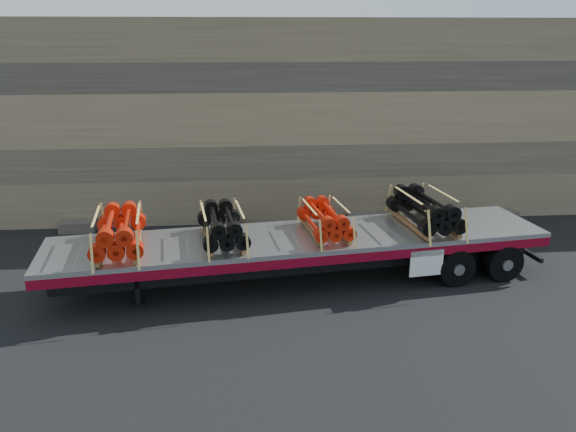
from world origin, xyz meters
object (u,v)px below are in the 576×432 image
trailer (301,258)px  bundle_front (119,232)px  bundle_midrear (325,220)px  bundle_rear (425,211)px  bundle_midfront (222,226)px

trailer → bundle_front: 4.81m
trailer → bundle_midrear: bearing=0.0°
bundle_front → bundle_midrear: (5.29, 0.70, -0.06)m
bundle_front → bundle_rear: bearing=0.0°
bundle_front → bundle_rear: 8.22m
bundle_front → bundle_midfront: bundle_front is taller
trailer → bundle_midrear: 1.24m
bundle_midfront → bundle_front: bearing=-180.0°
bundle_midrear → bundle_rear: bundle_rear is taller
bundle_midfront → bundle_rear: size_ratio=0.90×
trailer → bundle_front: bearing=-180.0°
bundle_midrear → bundle_front: bearing=-180.0°
bundle_midfront → bundle_rear: 5.64m
trailer → bundle_rear: bundle_rear is taller
trailer → bundle_front: (-4.64, -0.61, 1.11)m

